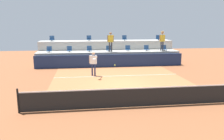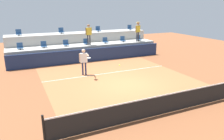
% 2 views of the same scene
% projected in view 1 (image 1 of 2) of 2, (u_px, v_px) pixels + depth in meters
% --- Properties ---
extents(ground_plane, '(40.00, 40.00, 0.00)m').
position_uv_depth(ground_plane, '(123.00, 84.00, 14.22)').
color(ground_plane, brown).
extents(court_inner_paint, '(9.00, 10.00, 0.01)m').
position_uv_depth(court_inner_paint, '(120.00, 81.00, 15.20)').
color(court_inner_paint, '#A36038').
rests_on(court_inner_paint, ground_plane).
extents(court_service_line, '(9.00, 0.06, 0.00)m').
position_uv_depth(court_service_line, '(117.00, 76.00, 16.56)').
color(court_service_line, silver).
rests_on(court_service_line, ground_plane).
extents(tennis_net, '(10.48, 0.08, 1.07)m').
position_uv_depth(tennis_net, '(139.00, 97.00, 10.24)').
color(tennis_net, black).
rests_on(tennis_net, ground_plane).
extents(sponsor_backboard, '(13.00, 0.16, 1.10)m').
position_uv_depth(sponsor_backboard, '(111.00, 61.00, 19.95)').
color(sponsor_backboard, navy).
rests_on(sponsor_backboard, ground_plane).
extents(seating_tier_lower, '(13.00, 1.80, 1.25)m').
position_uv_depth(seating_tier_lower, '(109.00, 58.00, 21.19)').
color(seating_tier_lower, '#ADAAA3').
rests_on(seating_tier_lower, ground_plane).
extents(seating_tier_upper, '(13.00, 1.80, 2.10)m').
position_uv_depth(seating_tier_upper, '(107.00, 51.00, 22.86)').
color(seating_tier_upper, '#ADAAA3').
rests_on(seating_tier_upper, ground_plane).
extents(stadium_chair_lower_far_left, '(0.44, 0.40, 0.52)m').
position_uv_depth(stadium_chair_lower_far_left, '(49.00, 50.00, 20.26)').
color(stadium_chair_lower_far_left, '#2D2D33').
rests_on(stadium_chair_lower_far_left, seating_tier_lower).
extents(stadium_chair_lower_left, '(0.44, 0.40, 0.52)m').
position_uv_depth(stadium_chair_lower_left, '(69.00, 49.00, 20.49)').
color(stadium_chair_lower_left, '#2D2D33').
rests_on(stadium_chair_lower_left, seating_tier_lower).
extents(stadium_chair_lower_mid_left, '(0.44, 0.40, 0.52)m').
position_uv_depth(stadium_chair_lower_mid_left, '(89.00, 49.00, 20.73)').
color(stadium_chair_lower_mid_left, '#2D2D33').
rests_on(stadium_chair_lower_mid_left, seating_tier_lower).
extents(stadium_chair_lower_center, '(0.44, 0.40, 0.52)m').
position_uv_depth(stadium_chair_lower_center, '(109.00, 49.00, 20.96)').
color(stadium_chair_lower_center, '#2D2D33').
rests_on(stadium_chair_lower_center, seating_tier_lower).
extents(stadium_chair_lower_mid_right, '(0.44, 0.40, 0.52)m').
position_uv_depth(stadium_chair_lower_mid_right, '(128.00, 49.00, 21.20)').
color(stadium_chair_lower_mid_right, '#2D2D33').
rests_on(stadium_chair_lower_mid_right, seating_tier_lower).
extents(stadium_chair_lower_right, '(0.44, 0.40, 0.52)m').
position_uv_depth(stadium_chair_lower_right, '(147.00, 48.00, 21.43)').
color(stadium_chair_lower_right, '#2D2D33').
rests_on(stadium_chair_lower_right, seating_tier_lower).
extents(stadium_chair_lower_far_right, '(0.44, 0.40, 0.52)m').
position_uv_depth(stadium_chair_lower_far_right, '(164.00, 48.00, 21.66)').
color(stadium_chair_lower_far_right, '#2D2D33').
rests_on(stadium_chair_lower_far_right, seating_tier_lower).
extents(stadium_chair_upper_far_left, '(0.44, 0.40, 0.52)m').
position_uv_depth(stadium_chair_upper_far_left, '(52.00, 39.00, 21.85)').
color(stadium_chair_upper_far_left, '#2D2D33').
rests_on(stadium_chair_upper_far_left, seating_tier_upper).
extents(stadium_chair_upper_left, '(0.44, 0.40, 0.52)m').
position_uv_depth(stadium_chair_upper_left, '(89.00, 39.00, 22.32)').
color(stadium_chair_upper_left, '#2D2D33').
rests_on(stadium_chair_upper_left, seating_tier_upper).
extents(stadium_chair_upper_right, '(0.44, 0.40, 0.52)m').
position_uv_depth(stadium_chair_upper_right, '(125.00, 38.00, 22.78)').
color(stadium_chair_upper_right, '#2D2D33').
rests_on(stadium_chair_upper_right, seating_tier_upper).
extents(stadium_chair_upper_far_right, '(0.44, 0.40, 0.52)m').
position_uv_depth(stadium_chair_upper_far_right, '(158.00, 38.00, 23.24)').
color(stadium_chair_upper_far_right, '#2D2D33').
rests_on(stadium_chair_upper_far_right, seating_tier_upper).
extents(tennis_player, '(0.60, 1.31, 1.77)m').
position_uv_depth(tennis_player, '(93.00, 61.00, 16.41)').
color(tennis_player, navy).
rests_on(tennis_player, ground_plane).
extents(spectator_in_white, '(0.61, 0.28, 1.77)m').
position_uv_depth(spectator_in_white, '(111.00, 40.00, 20.44)').
color(spectator_in_white, '#2D2D33').
rests_on(spectator_in_white, seating_tier_lower).
extents(spectator_with_hat, '(0.61, 0.51, 1.82)m').
position_uv_depth(spectator_with_hat, '(162.00, 39.00, 21.06)').
color(spectator_with_hat, '#2D2D33').
rests_on(spectator_with_hat, seating_tier_lower).
extents(tennis_ball, '(0.07, 0.07, 0.07)m').
position_uv_depth(tennis_ball, '(115.00, 65.00, 13.59)').
color(tennis_ball, '#CCE033').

